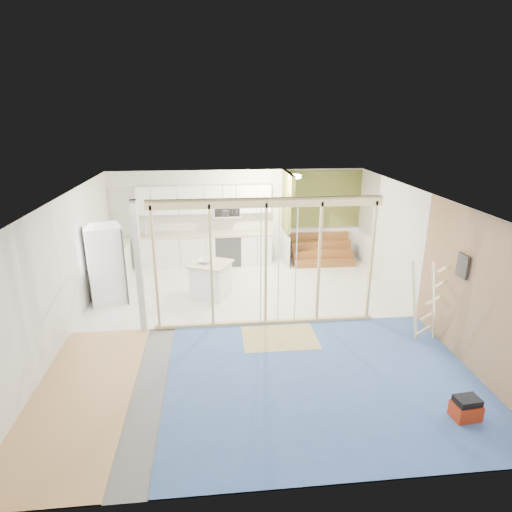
{
  "coord_description": "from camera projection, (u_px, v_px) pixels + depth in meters",
  "views": [
    {
      "loc": [
        -0.68,
        -7.7,
        4.07
      ],
      "look_at": [
        0.17,
        0.6,
        1.26
      ],
      "focal_mm": 30.0,
      "sensor_mm": 36.0,
      "label": 1
    }
  ],
  "objects": [
    {
      "name": "floor_overlays",
      "position": [
        254.0,
        323.0,
        8.69
      ],
      "size": [
        7.0,
        8.0,
        0.03
      ],
      "color": "white",
      "rests_on": "room"
    },
    {
      "name": "ceiling_light",
      "position": [
        295.0,
        176.0,
        10.78
      ],
      "size": [
        0.32,
        0.32,
        0.08
      ],
      "primitive_type": "cylinder",
      "color": "#FFEABF",
      "rests_on": "room"
    },
    {
      "name": "room",
      "position": [
        250.0,
        264.0,
        8.21
      ],
      "size": [
        7.01,
        8.01,
        2.61
      ],
      "color": "slate",
      "rests_on": "ground"
    },
    {
      "name": "pot_rack",
      "position": [
        229.0,
        208.0,
        9.75
      ],
      "size": [
        0.52,
        0.52,
        0.72
      ],
      "color": "black",
      "rests_on": "room"
    },
    {
      "name": "stud_frame",
      "position": [
        238.0,
        251.0,
        8.1
      ],
      "size": [
        4.66,
        0.14,
        2.6
      ],
      "color": "tan",
      "rests_on": "room"
    },
    {
      "name": "fridge",
      "position": [
        106.0,
        264.0,
        9.47
      ],
      "size": [
        0.98,
        0.95,
        1.76
      ],
      "rotation": [
        0.0,
        0.0,
        0.34
      ],
      "color": "white",
      "rests_on": "room"
    },
    {
      "name": "electrical_panel",
      "position": [
        463.0,
        266.0,
        7.11
      ],
      "size": [
        0.04,
        0.3,
        0.4
      ],
      "primitive_type": "cube",
      "color": "#343539",
      "rests_on": "room"
    },
    {
      "name": "bowl",
      "position": [
        204.0,
        261.0,
        9.72
      ],
      "size": [
        0.36,
        0.36,
        0.07
      ],
      "primitive_type": "imported",
      "rotation": [
        0.0,
        0.0,
        -0.38
      ],
      "color": "silver",
      "rests_on": "island"
    },
    {
      "name": "sheathing_panel",
      "position": [
        484.0,
        300.0,
        6.66
      ],
      "size": [
        0.02,
        4.0,
        2.6
      ],
      "primitive_type": "cube",
      "color": "tan",
      "rests_on": "room"
    },
    {
      "name": "green_partition",
      "position": [
        311.0,
        230.0,
        11.97
      ],
      "size": [
        2.25,
        1.51,
        2.6
      ],
      "color": "olive",
      "rests_on": "room"
    },
    {
      "name": "island",
      "position": [
        211.0,
        280.0,
        9.87
      ],
      "size": [
        1.11,
        1.11,
        0.82
      ],
      "rotation": [
        0.0,
        0.0,
        -0.43
      ],
      "color": "white",
      "rests_on": "room"
    },
    {
      "name": "toolbox",
      "position": [
        466.0,
        409.0,
        5.93
      ],
      "size": [
        0.39,
        0.31,
        0.35
      ],
      "rotation": [
        0.0,
        0.0,
        0.09
      ],
      "color": "#9F2A0E",
      "rests_on": "room"
    },
    {
      "name": "upper_cabinets",
      "position": [
        207.0,
        200.0,
        11.56
      ],
      "size": [
        3.6,
        0.41,
        0.85
      ],
      "color": "white",
      "rests_on": "room"
    },
    {
      "name": "base_cabinets",
      "position": [
        180.0,
        254.0,
        11.49
      ],
      "size": [
        4.45,
        2.24,
        0.93
      ],
      "color": "white",
      "rests_on": "room"
    },
    {
      "name": "soap_bottle_a",
      "position": [
        146.0,
        231.0,
        11.45
      ],
      "size": [
        0.14,
        0.14,
        0.28
      ],
      "primitive_type": "imported",
      "rotation": [
        0.0,
        0.0,
        0.37
      ],
      "color": "#B0B2C4",
      "rests_on": "base_cabinets"
    },
    {
      "name": "ladder",
      "position": [
        426.0,
        301.0,
        7.76
      ],
      "size": [
        0.85,
        0.19,
        1.61
      ],
      "rotation": [
        0.0,
        0.0,
        0.41
      ],
      "color": "beige",
      "rests_on": "room"
    },
    {
      "name": "soap_bottle_b",
      "position": [
        263.0,
        228.0,
        11.9
      ],
      "size": [
        0.11,
        0.11,
        0.19
      ],
      "primitive_type": "imported",
      "rotation": [
        0.0,
        0.0,
        -0.25
      ],
      "color": "silver",
      "rests_on": "base_cabinets"
    }
  ]
}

